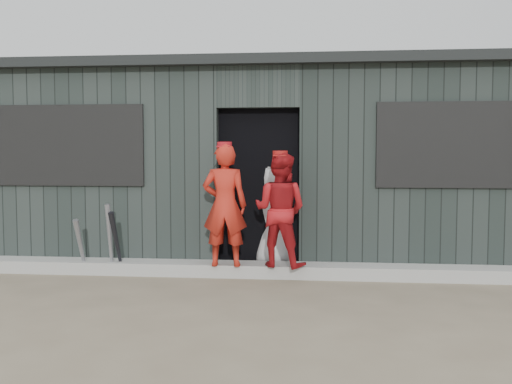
# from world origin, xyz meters

# --- Properties ---
(ground) EXTENTS (80.00, 80.00, 0.00)m
(ground) POSITION_xyz_m (0.00, 0.00, 0.00)
(ground) COLOR brown
(ground) RESTS_ON ground
(curb) EXTENTS (8.00, 0.36, 0.15)m
(curb) POSITION_xyz_m (0.00, 1.82, 0.07)
(curb) COLOR gray
(curb) RESTS_ON ground
(bat_left) EXTENTS (0.09, 0.30, 0.68)m
(bat_left) POSITION_xyz_m (-2.09, 1.68, 0.34)
(bat_left) COLOR gray
(bat_left) RESTS_ON ground
(bat_mid) EXTENTS (0.08, 0.19, 0.86)m
(bat_mid) POSITION_xyz_m (-1.75, 1.72, 0.43)
(bat_mid) COLOR gray
(bat_mid) RESTS_ON ground
(bat_right) EXTENTS (0.10, 0.37, 0.78)m
(bat_right) POSITION_xyz_m (-1.65, 1.69, 0.39)
(bat_right) COLOR black
(bat_right) RESTS_ON ground
(player_red_left) EXTENTS (0.53, 0.36, 1.41)m
(player_red_left) POSITION_xyz_m (-0.35, 1.65, 0.85)
(player_red_left) COLOR #B52316
(player_red_left) RESTS_ON curb
(player_red_right) EXTENTS (0.76, 0.66, 1.31)m
(player_red_right) POSITION_xyz_m (0.29, 1.69, 0.80)
(player_red_right) COLOR #A21318
(player_red_right) RESTS_ON curb
(player_grey_back) EXTENTS (0.70, 0.52, 1.31)m
(player_grey_back) POSITION_xyz_m (0.19, 2.24, 0.65)
(player_grey_back) COLOR #B2B2B2
(player_grey_back) RESTS_ON ground
(dugout) EXTENTS (8.30, 3.30, 2.62)m
(dugout) POSITION_xyz_m (-0.00, 3.50, 1.29)
(dugout) COLOR black
(dugout) RESTS_ON ground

